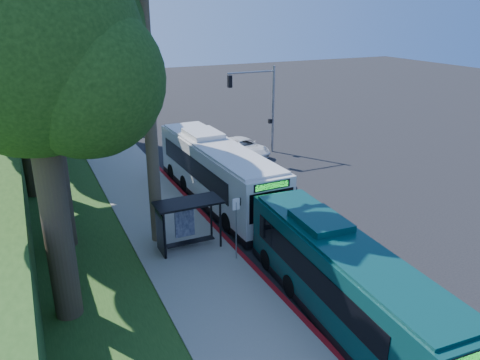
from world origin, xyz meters
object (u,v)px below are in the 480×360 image
bus_shelter (183,216)px  white_bus (217,171)px  pickup (244,147)px  teal_bus (343,279)px

bus_shelter → white_bus: size_ratio=0.24×
pickup → bus_shelter: bearing=-140.5°
bus_shelter → white_bus: 6.48m
white_bus → pickup: bearing=53.2°
white_bus → bus_shelter: bearing=-128.4°
teal_bus → pickup: size_ratio=2.38×
bus_shelter → pickup: (9.44, 12.89, -1.12)m
teal_bus → bus_shelter: bearing=118.9°
bus_shelter → pickup: bearing=53.8°
teal_bus → pickup: teal_bus is taller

